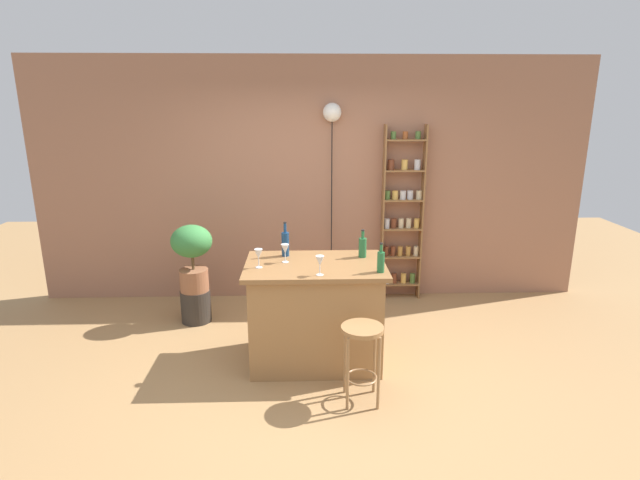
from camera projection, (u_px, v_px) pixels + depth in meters
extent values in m
plane|color=#A37A4C|center=(316.00, 376.00, 4.31)|extent=(12.00, 12.00, 0.00)
cube|color=#9E6B51|center=(312.00, 181.00, 5.82)|extent=(6.40, 0.10, 2.80)
cube|color=#9E7042|center=(315.00, 315.00, 4.48)|extent=(1.13, 0.75, 0.89)
cube|color=olive|center=(315.00, 266.00, 4.36)|extent=(1.23, 0.81, 0.04)
cylinder|color=#997047|center=(348.00, 374.00, 3.77)|extent=(0.02, 0.02, 0.60)
cylinder|color=#997047|center=(379.00, 374.00, 3.78)|extent=(0.02, 0.02, 0.60)
cylinder|color=#997047|center=(345.00, 359.00, 4.00)|extent=(0.02, 0.02, 0.60)
cylinder|color=#997047|center=(374.00, 358.00, 4.01)|extent=(0.02, 0.02, 0.60)
torus|color=#997047|center=(361.00, 377.00, 3.92)|extent=(0.25, 0.25, 0.02)
cylinder|color=#9E7042|center=(362.00, 329.00, 3.80)|extent=(0.33, 0.33, 0.03)
cube|color=olive|center=(383.00, 215.00, 5.81)|extent=(0.02, 0.14, 2.05)
cube|color=olive|center=(422.00, 214.00, 5.82)|extent=(0.02, 0.14, 2.05)
cube|color=olive|center=(399.00, 283.00, 6.04)|extent=(0.44, 0.14, 0.02)
cylinder|color=silver|center=(387.00, 279.00, 6.01)|extent=(0.06, 0.06, 0.12)
cylinder|color=brown|center=(394.00, 278.00, 6.03)|extent=(0.06, 0.06, 0.12)
cylinder|color=gold|center=(403.00, 278.00, 6.03)|extent=(0.06, 0.06, 0.12)
cylinder|color=#4C7033|center=(412.00, 278.00, 6.03)|extent=(0.06, 0.06, 0.12)
cube|color=olive|center=(400.00, 256.00, 5.95)|extent=(0.44, 0.14, 0.02)
cylinder|color=brown|center=(386.00, 251.00, 5.94)|extent=(0.06, 0.06, 0.12)
cylinder|color=brown|center=(393.00, 251.00, 5.94)|extent=(0.06, 0.06, 0.12)
cylinder|color=#AD7A38|center=(400.00, 251.00, 5.93)|extent=(0.06, 0.06, 0.12)
cylinder|color=#AD7A38|center=(408.00, 251.00, 5.94)|extent=(0.06, 0.06, 0.12)
cylinder|color=beige|center=(416.00, 251.00, 5.94)|extent=(0.06, 0.06, 0.12)
cube|color=olive|center=(402.00, 229.00, 5.86)|extent=(0.44, 0.14, 0.02)
cylinder|color=silver|center=(387.00, 224.00, 5.83)|extent=(0.06, 0.06, 0.11)
cylinder|color=brown|center=(394.00, 223.00, 5.85)|extent=(0.06, 0.06, 0.11)
cylinder|color=beige|center=(401.00, 223.00, 5.85)|extent=(0.06, 0.06, 0.11)
cylinder|color=beige|center=(409.00, 223.00, 5.85)|extent=(0.06, 0.06, 0.11)
cylinder|color=gold|center=(417.00, 223.00, 5.84)|extent=(0.06, 0.06, 0.11)
cube|color=olive|center=(403.00, 200.00, 5.77)|extent=(0.44, 0.14, 0.02)
cylinder|color=#4C7033|center=(387.00, 195.00, 5.76)|extent=(0.07, 0.07, 0.10)
cylinder|color=gold|center=(395.00, 195.00, 5.75)|extent=(0.07, 0.07, 0.10)
cylinder|color=silver|center=(403.00, 195.00, 5.75)|extent=(0.07, 0.07, 0.10)
cylinder|color=silver|center=(410.00, 195.00, 5.77)|extent=(0.07, 0.07, 0.10)
cylinder|color=beige|center=(419.00, 195.00, 5.76)|extent=(0.07, 0.07, 0.10)
cube|color=olive|center=(404.00, 170.00, 5.68)|extent=(0.44, 0.14, 0.02)
cylinder|color=brown|center=(391.00, 165.00, 5.65)|extent=(0.07, 0.07, 0.12)
cylinder|color=gold|center=(405.00, 165.00, 5.65)|extent=(0.07, 0.07, 0.12)
cylinder|color=silver|center=(417.00, 165.00, 5.67)|extent=(0.07, 0.07, 0.12)
cube|color=olive|center=(406.00, 140.00, 5.59)|extent=(0.44, 0.14, 0.02)
cylinder|color=#4C7033|center=(393.00, 135.00, 5.57)|extent=(0.06, 0.06, 0.09)
cylinder|color=#994C23|center=(405.00, 135.00, 5.57)|extent=(0.06, 0.06, 0.09)
cylinder|color=#4C7033|center=(418.00, 135.00, 5.58)|extent=(0.06, 0.06, 0.09)
cylinder|color=#2D2823|center=(196.00, 306.00, 5.37)|extent=(0.32, 0.32, 0.35)
cylinder|color=#935B3D|center=(194.00, 280.00, 5.29)|extent=(0.30, 0.30, 0.24)
cylinder|color=brown|center=(193.00, 262.00, 5.24)|extent=(0.03, 0.03, 0.16)
ellipsoid|color=#387F3D|center=(191.00, 241.00, 5.18)|extent=(0.43, 0.38, 0.34)
cylinder|color=#236638|center=(363.00, 248.00, 4.52)|extent=(0.07, 0.07, 0.18)
cylinder|color=#236638|center=(363.00, 235.00, 4.49)|extent=(0.03, 0.03, 0.07)
cylinder|color=black|center=(363.00, 230.00, 4.48)|extent=(0.03, 0.03, 0.01)
cylinder|color=#236638|center=(381.00, 262.00, 4.12)|extent=(0.06, 0.06, 0.17)
cylinder|color=#236638|center=(381.00, 248.00, 4.09)|extent=(0.02, 0.02, 0.07)
cylinder|color=black|center=(381.00, 244.00, 4.07)|extent=(0.03, 0.03, 0.01)
cylinder|color=navy|center=(285.00, 244.00, 4.55)|extent=(0.07, 0.07, 0.22)
cylinder|color=navy|center=(285.00, 228.00, 4.51)|extent=(0.03, 0.03, 0.09)
cylinder|color=black|center=(285.00, 223.00, 4.49)|extent=(0.03, 0.03, 0.01)
cylinder|color=silver|center=(320.00, 275.00, 4.06)|extent=(0.06, 0.06, 0.00)
cylinder|color=silver|center=(320.00, 270.00, 4.05)|extent=(0.01, 0.01, 0.07)
cone|color=silver|center=(320.00, 261.00, 4.03)|extent=(0.07, 0.07, 0.08)
cylinder|color=silver|center=(285.00, 262.00, 4.40)|extent=(0.06, 0.06, 0.00)
cylinder|color=silver|center=(285.00, 258.00, 4.39)|extent=(0.01, 0.01, 0.07)
cone|color=silver|center=(285.00, 249.00, 4.36)|extent=(0.07, 0.07, 0.08)
cylinder|color=silver|center=(259.00, 267.00, 4.25)|extent=(0.06, 0.06, 0.00)
cylinder|color=silver|center=(259.00, 263.00, 4.24)|extent=(0.01, 0.01, 0.07)
cone|color=silver|center=(259.00, 254.00, 4.22)|extent=(0.07, 0.07, 0.08)
cylinder|color=black|center=(332.00, 209.00, 5.80)|extent=(0.01, 0.01, 2.18)
sphere|color=white|center=(332.00, 112.00, 5.51)|extent=(0.21, 0.21, 0.21)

